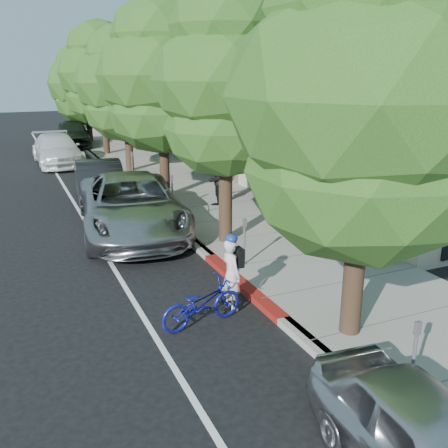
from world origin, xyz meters
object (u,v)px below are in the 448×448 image
street_tree_4 (102,74)px  bicycle (202,303)px  street_tree_3 (125,84)px  street_tree_5 (86,84)px  street_tree_1 (226,84)px  cyclist (231,274)px  street_tree_0 (368,102)px  silver_suv (131,205)px  dark_suv_far (73,134)px  street_tree_2 (161,78)px  white_pickup (57,150)px  dark_sedan (100,183)px  pedestrian (216,180)px

street_tree_4 → bicycle: (-2.47, -22.33, -4.33)m
street_tree_3 → street_tree_5: size_ratio=1.04×
street_tree_1 → cyclist: (-1.60, -3.90, -3.88)m
street_tree_0 → street_tree_4: 24.00m
silver_suv → dark_suv_far: size_ratio=1.22×
street_tree_2 → street_tree_5: 18.01m
street_tree_5 → cyclist: size_ratio=4.34×
street_tree_4 → white_pickup: 5.43m
white_pickup → bicycle: bearing=-89.9°
street_tree_5 → street_tree_4: bearing=-90.0°
street_tree_5 → dark_sedan: bearing=-98.2°
street_tree_1 → street_tree_4: bearing=90.0°
dark_suv_far → cyclist: bearing=-85.5°
street_tree_3 → silver_suv: 10.57m
street_tree_2 → cyclist: bearing=-99.2°
street_tree_0 → street_tree_3: street_tree_0 is taller
bicycle → street_tree_5: bearing=-14.5°
street_tree_0 → pedestrian: 10.68m
bicycle → pedestrian: pedestrian is taller
street_tree_3 → cyclist: street_tree_3 is taller
street_tree_0 → dark_sedan: (-2.51, 12.48, -3.72)m
silver_suv → street_tree_2: bearing=65.6°
street_tree_0 → street_tree_5: bearing=90.0°
white_pickup → street_tree_1: bearing=-80.8°
street_tree_3 → pedestrian: street_tree_3 is taller
cyclist → dark_sedan: (-0.91, 10.38, 0.01)m
bicycle → silver_suv: (0.18, 6.61, 0.45)m
street_tree_2 → street_tree_3: size_ratio=1.07×
bicycle → dark_suv_far: bearing=-11.8°
street_tree_2 → dark_suv_far: size_ratio=1.43×
street_tree_0 → bicycle: street_tree_0 is taller
street_tree_0 → street_tree_2: size_ratio=0.96×
cyclist → pedestrian: pedestrian is taller
street_tree_1 → street_tree_4: size_ratio=0.94×
bicycle → white_pickup: white_pickup is taller
dark_sedan → dark_suv_far: (1.11, 15.89, 0.10)m
street_tree_3 → dark_suv_far: size_ratio=1.34×
dark_sedan → pedestrian: 4.63m
silver_suv → street_tree_3: bearing=84.0°
street_tree_0 → silver_suv: street_tree_0 is taller
street_tree_1 → dark_sedan: street_tree_1 is taller
street_tree_1 → silver_suv: bearing=135.0°
street_tree_0 → dark_sedan: street_tree_0 is taller
street_tree_4 → cyclist: (-1.60, -21.90, -4.01)m
cyclist → pedestrian: 8.46m
street_tree_4 → dark_sedan: 12.45m
street_tree_4 → dark_suv_far: 6.01m
bicycle → dark_sedan: bearing=-9.3°
street_tree_3 → bicycle: bearing=-98.6°
street_tree_0 → silver_suv: bearing=105.4°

